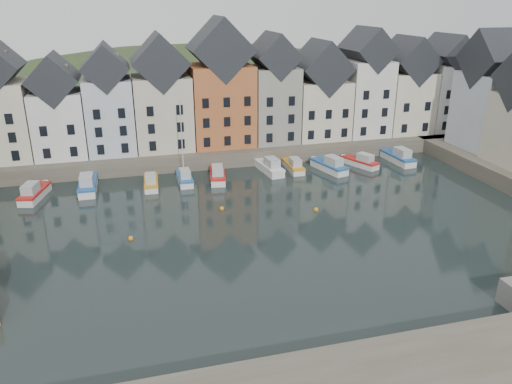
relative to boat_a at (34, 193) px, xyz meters
name	(u,v)px	position (x,y,z in m)	size (l,w,h in m)	color
ground	(278,237)	(24.54, -16.91, -0.69)	(260.00, 260.00, 0.00)	black
far_quay	(219,146)	(24.54, 13.09, 0.31)	(90.00, 16.00, 2.00)	#504A3D
hillside	(198,199)	(24.56, 39.09, -18.65)	(153.60, 70.40, 64.00)	#23381C
far_terrace	(242,95)	(27.75, 11.09, 8.19)	(72.37, 8.16, 17.78)	beige
mooring_buoys	(227,218)	(20.54, -11.58, -0.54)	(20.50, 5.50, 0.50)	orange
boat_a	(34,193)	(0.00, 0.00, 0.00)	(3.23, 6.30, 2.31)	silver
boat_b	(88,185)	(5.96, 1.08, 0.06)	(2.14, 6.58, 2.51)	silver
boat_c	(151,182)	(13.47, 0.37, -0.07)	(1.98, 5.50, 2.08)	silver
boat_d	(185,177)	(17.70, 0.97, -0.01)	(1.73, 5.51, 10.52)	silver
boat_e	(217,175)	(21.92, 0.84, 0.01)	(2.78, 6.31, 2.34)	silver
boat_f	(270,167)	(29.31, 2.02, 0.02)	(2.71, 6.43, 2.40)	silver
boat_g	(294,166)	(32.68, 1.94, -0.07)	(1.81, 5.48, 2.09)	silver
boat_h	(330,166)	(37.36, 0.49, 0.03)	(3.52, 6.60, 2.42)	silver
boat_i	(361,162)	(42.37, 1.25, -0.05)	(3.84, 5.80, 2.14)	silver
boat_j	(399,157)	(48.35, 1.51, 0.05)	(2.39, 6.57, 2.48)	silver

